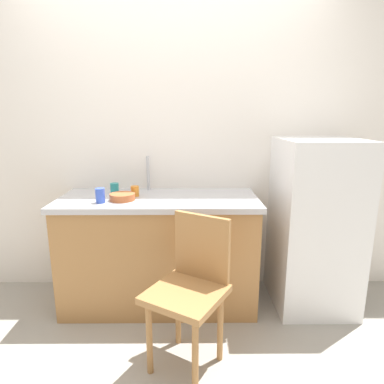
# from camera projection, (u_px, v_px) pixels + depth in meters

# --- Properties ---
(ground_plane) EXTENTS (8.00, 8.00, 0.00)m
(ground_plane) POSITION_uv_depth(u_px,v_px,m) (166.00, 358.00, 2.02)
(ground_plane) COLOR #9E998E
(back_wall) EXTENTS (4.80, 0.10, 2.45)m
(back_wall) POSITION_uv_depth(u_px,v_px,m) (172.00, 144.00, 2.71)
(back_wall) COLOR white
(back_wall) RESTS_ON ground_plane
(cabinet_base) EXTENTS (1.44, 0.60, 0.82)m
(cabinet_base) POSITION_uv_depth(u_px,v_px,m) (160.00, 253.00, 2.55)
(cabinet_base) COLOR #A87542
(cabinet_base) RESTS_ON ground_plane
(countertop) EXTENTS (1.48, 0.64, 0.04)m
(countertop) POSITION_uv_depth(u_px,v_px,m) (159.00, 200.00, 2.45)
(countertop) COLOR #B7B7BC
(countertop) RESTS_ON cabinet_base
(faucet) EXTENTS (0.02, 0.02, 0.28)m
(faucet) POSITION_uv_depth(u_px,v_px,m) (148.00, 173.00, 2.66)
(faucet) COLOR #B7B7BC
(faucet) RESTS_ON countertop
(refrigerator) EXTENTS (0.57, 0.62, 1.29)m
(refrigerator) POSITION_uv_depth(u_px,v_px,m) (314.00, 224.00, 2.50)
(refrigerator) COLOR white
(refrigerator) RESTS_ON ground_plane
(chair) EXTENTS (0.55, 0.55, 0.89)m
(chair) POSITION_uv_depth(u_px,v_px,m) (191.00, 285.00, 1.90)
(chair) COLOR #A87542
(chair) RESTS_ON ground_plane
(terracotta_bowl) EXTENTS (0.18, 0.18, 0.05)m
(terracotta_bowl) POSITION_uv_depth(u_px,v_px,m) (122.00, 197.00, 2.36)
(terracotta_bowl) COLOR #B25B33
(terracotta_bowl) RESTS_ON countertop
(cup_teal) EXTENTS (0.07, 0.07, 0.08)m
(cup_teal) POSITION_uv_depth(u_px,v_px,m) (115.00, 188.00, 2.57)
(cup_teal) COLOR teal
(cup_teal) RESTS_ON countertop
(cup_orange) EXTENTS (0.06, 0.06, 0.08)m
(cup_orange) POSITION_uv_depth(u_px,v_px,m) (135.00, 191.00, 2.47)
(cup_orange) COLOR orange
(cup_orange) RESTS_ON countertop
(cup_blue) EXTENTS (0.07, 0.07, 0.10)m
(cup_blue) POSITION_uv_depth(u_px,v_px,m) (100.00, 196.00, 2.28)
(cup_blue) COLOR blue
(cup_blue) RESTS_ON countertop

